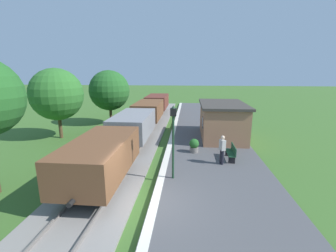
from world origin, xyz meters
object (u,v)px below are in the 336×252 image
at_px(station_hut, 222,120).
at_px(person_waiting, 222,149).
at_px(tree_field_left, 109,90).
at_px(lamp_post_near, 173,129).
at_px(bench_near_hut, 231,152).
at_px(potted_planter, 194,145).
at_px(tree_trackside_far, 57,94).
at_px(freight_train, 142,118).

distance_m(station_hut, person_waiting, 5.71).
bearing_deg(station_hut, tree_field_left, 156.22).
height_order(station_hut, lamp_post_near, lamp_post_near).
distance_m(bench_near_hut, person_waiting, 1.10).
bearing_deg(lamp_post_near, potted_planter, 73.93).
bearing_deg(tree_field_left, tree_trackside_far, -115.39).
bearing_deg(tree_trackside_far, freight_train, 17.23).
bearing_deg(tree_trackside_far, bench_near_hut, -18.11).
height_order(potted_planter, tree_trackside_far, tree_trackside_far).
relative_size(bench_near_hut, potted_planter, 1.64).
height_order(bench_near_hut, tree_field_left, tree_field_left).
distance_m(station_hut, tree_trackside_far, 13.51).
bearing_deg(lamp_post_near, person_waiting, 37.47).
xyz_separation_m(potted_planter, lamp_post_near, (-1.12, -3.90, 2.08)).
bearing_deg(potted_planter, station_hut, 59.00).
bearing_deg(freight_train, lamp_post_near, -69.67).
bearing_deg(station_hut, tree_trackside_far, -177.61).
distance_m(tree_trackside_far, tree_field_left, 5.90).
relative_size(station_hut, tree_field_left, 1.04).
bearing_deg(person_waiting, lamp_post_near, 15.85).
distance_m(bench_near_hut, potted_planter, 2.49).
bearing_deg(potted_planter, bench_near_hut, -26.60).
relative_size(person_waiting, potted_planter, 1.87).
xyz_separation_m(freight_train, station_hut, (6.80, -1.47, 0.26)).
height_order(person_waiting, tree_field_left, tree_field_left).
relative_size(freight_train, lamp_post_near, 7.03).
xyz_separation_m(station_hut, lamp_post_near, (-3.40, -7.70, 1.15)).
bearing_deg(freight_train, person_waiting, -49.54).
height_order(lamp_post_near, tree_trackside_far, tree_trackside_far).
height_order(station_hut, person_waiting, station_hut).
distance_m(potted_planter, lamp_post_near, 4.56).
relative_size(freight_train, tree_field_left, 4.65).
xyz_separation_m(tree_trackside_far, tree_field_left, (2.53, 5.33, -0.11)).
height_order(lamp_post_near, tree_field_left, tree_field_left).
bearing_deg(person_waiting, station_hut, -118.98).
relative_size(bench_near_hut, tree_field_left, 0.27).
xyz_separation_m(bench_near_hut, person_waiting, (-0.68, -0.74, 0.46)).
xyz_separation_m(potted_planter, tree_trackside_far, (-11.07, 3.23, 2.92)).
height_order(freight_train, station_hut, station_hut).
height_order(station_hut, potted_planter, station_hut).
xyz_separation_m(bench_near_hut, lamp_post_near, (-3.35, -2.79, 2.08)).
bearing_deg(tree_field_left, station_hut, -23.78).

